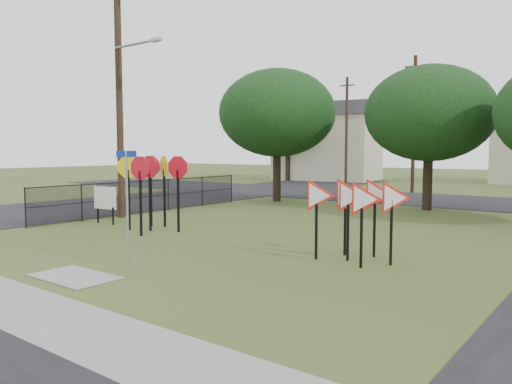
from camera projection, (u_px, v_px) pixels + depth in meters
ground at (157, 259)px, 13.02m from camera, size 140.00×140.00×0.00m
street_left at (149, 200)px, 28.20m from camera, size 8.00×50.00×0.02m
street_far at (421, 199)px, 28.84m from camera, size 60.00×8.00×0.02m
curb_pad at (74, 277)px, 11.12m from camera, size 2.00×1.20×0.02m
street_name_sign at (127, 201)px, 11.75m from camera, size 0.57×0.15×2.82m
stop_sign_cluster at (152, 175)px, 17.53m from camera, size 2.57×2.08×2.66m
yield_sign_cluster at (356, 199)px, 12.64m from camera, size 2.61×1.60×2.13m
info_board at (105, 199)px, 19.13m from camera, size 1.14×0.18×1.43m
utility_pole_main at (120, 92)px, 20.53m from camera, size 3.55×0.33×10.00m
far_pole_a at (414, 123)px, 32.83m from camera, size 1.40×0.24×9.00m
far_pole_c at (346, 129)px, 42.43m from camera, size 1.40×0.24×9.00m
fence_run at (149, 196)px, 22.50m from camera, size 0.05×11.55×1.50m
house_left at (328, 142)px, 48.09m from camera, size 10.58×8.88×7.20m
tree_near_left at (277, 113)px, 27.32m from camera, size 6.40×6.40×7.27m
tree_near_mid at (429, 114)px, 23.29m from camera, size 6.00×6.00×6.80m
tree_far_left at (288, 125)px, 46.02m from camera, size 6.80×6.80×7.73m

